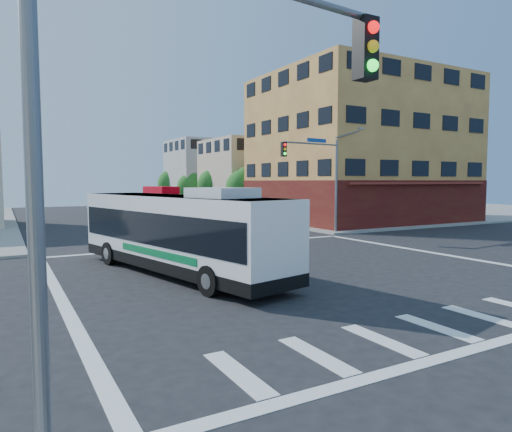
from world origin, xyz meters
TOP-DOWN VIEW (x-y plane):
  - ground at (0.00, 0.00)m, footprint 120.00×120.00m
  - sidewalk_ne at (35.00, 35.00)m, footprint 50.00×50.00m
  - corner_building_ne at (19.99, 18.48)m, footprint 18.10×15.44m
  - building_east_near at (16.98, 33.98)m, footprint 12.06×10.06m
  - building_east_far at (16.98, 47.98)m, footprint 12.06×10.06m
  - signal_mast_ne at (9.08, 10.62)m, footprint 7.91×1.13m
  - signal_mast_sw at (-9.08, -10.64)m, footprint 7.91×1.01m
  - street_tree_a at (11.90, 27.92)m, footprint 3.60×3.60m
  - street_tree_b at (11.90, 35.92)m, footprint 3.80×3.80m
  - street_tree_c at (11.90, 43.92)m, footprint 3.40×3.40m
  - street_tree_d at (11.90, 51.92)m, footprint 4.00×4.00m
  - transit_bus at (-4.68, 2.20)m, footprint 5.35×12.77m
  - box_truck at (5.31, 35.06)m, footprint 3.21×7.58m
  - parked_car at (5.82, 23.66)m, footprint 1.98×4.37m

SIDE VIEW (x-z plane):
  - ground at x=0.00m, z-range 0.00..0.00m
  - sidewalk_ne at x=35.00m, z-range 0.00..0.15m
  - parked_car at x=5.82m, z-range 0.00..1.46m
  - box_truck at x=5.31m, z-range -0.05..3.26m
  - transit_bus at x=-4.68m, z-range -0.04..3.66m
  - street_tree_c at x=11.90m, z-range 0.82..6.11m
  - street_tree_a at x=11.90m, z-range 0.83..6.35m
  - street_tree_b at x=11.90m, z-range 0.85..6.65m
  - street_tree_d at x=11.90m, z-range 0.87..6.90m
  - building_east_near at x=16.98m, z-range 0.01..9.01m
  - signal_mast_ne at x=9.08m, z-range 0.95..9.02m
  - signal_mast_sw at x=-9.08m, z-range 0.95..9.02m
  - building_east_far at x=16.98m, z-range 0.01..10.01m
  - corner_building_ne at x=19.99m, z-range -1.11..12.89m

